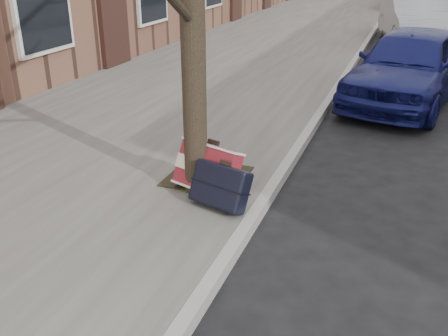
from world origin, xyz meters
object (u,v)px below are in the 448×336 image
at_px(suitcase_red, 207,169).
at_px(suitcase_navy, 220,185).
at_px(car_near_mid, 417,19).
at_px(car_near_front, 410,66).

bearing_deg(suitcase_red, suitcase_navy, -28.82).
height_order(suitcase_red, car_near_mid, car_near_mid).
bearing_deg(car_near_front, suitcase_red, -98.64).
bearing_deg(car_near_front, suitcase_navy, -95.05).
bearing_deg(car_near_front, car_near_mid, 102.91).
distance_m(suitcase_red, car_near_front, 5.08).
xyz_separation_m(suitcase_navy, car_near_mid, (1.57, 11.00, 0.36)).
distance_m(suitcase_red, suitcase_navy, 0.37).
relative_size(suitcase_red, suitcase_navy, 1.16).
bearing_deg(suitcase_navy, car_near_mid, 97.76).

